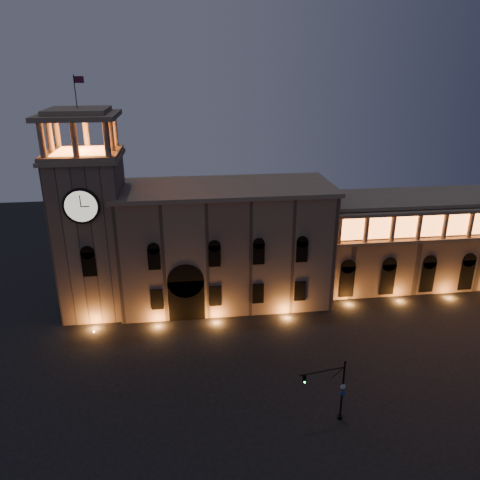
# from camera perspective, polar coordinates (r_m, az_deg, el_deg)

# --- Properties ---
(ground) EXTENTS (160.00, 160.00, 0.00)m
(ground) POSITION_cam_1_polar(r_m,az_deg,el_deg) (54.33, 2.83, -17.72)
(ground) COLOR black
(ground) RESTS_ON ground
(government_building) EXTENTS (30.80, 12.80, 17.60)m
(government_building) POSITION_cam_1_polar(r_m,az_deg,el_deg) (68.64, -1.89, -0.52)
(government_building) COLOR #78604E
(government_building) RESTS_ON ground
(clock_tower) EXTENTS (9.80, 9.80, 32.40)m
(clock_tower) POSITION_cam_1_polar(r_m,az_deg,el_deg) (67.41, -17.64, 1.43)
(clock_tower) COLOR #78604E
(clock_tower) RESTS_ON ground
(colonnade_wing) EXTENTS (40.60, 11.50, 14.50)m
(colonnade_wing) POSITION_cam_1_polar(r_m,az_deg,el_deg) (81.22, 22.67, 0.19)
(colonnade_wing) COLOR brown
(colonnade_wing) RESTS_ON ground
(traffic_light) EXTENTS (5.01, 1.12, 6.93)m
(traffic_light) POSITION_cam_1_polar(r_m,az_deg,el_deg) (49.20, 11.48, -17.54)
(traffic_light) COLOR black
(traffic_light) RESTS_ON ground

